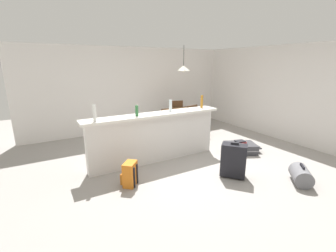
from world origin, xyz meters
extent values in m
cube|color=gray|center=(0.00, 0.00, -0.03)|extent=(13.00, 13.00, 0.05)
cube|color=silver|center=(0.00, 3.05, 1.25)|extent=(6.60, 0.10, 2.50)
cube|color=silver|center=(3.05, 0.30, 1.25)|extent=(0.10, 6.00, 2.50)
cube|color=silver|center=(-0.64, 0.45, 0.49)|extent=(2.80, 0.20, 0.99)
cube|color=white|center=(-0.64, 0.45, 1.01)|extent=(2.96, 0.40, 0.05)
cylinder|color=silver|center=(-1.85, 0.37, 1.18)|extent=(0.06, 0.06, 0.29)
cylinder|color=#2D6B38|center=(-1.04, 0.41, 1.14)|extent=(0.06, 0.06, 0.21)
cylinder|color=silver|center=(-0.25, 0.48, 1.16)|extent=(0.06, 0.06, 0.24)
cylinder|color=#9E661E|center=(0.59, 0.49, 1.18)|extent=(0.06, 0.06, 0.29)
cube|color=brown|center=(0.98, 1.78, 0.72)|extent=(1.10, 0.80, 0.04)
cylinder|color=brown|center=(0.49, 1.44, 0.35)|extent=(0.06, 0.06, 0.70)
cylinder|color=brown|center=(1.47, 1.44, 0.35)|extent=(0.06, 0.06, 0.70)
cylinder|color=brown|center=(0.49, 2.12, 0.35)|extent=(0.06, 0.06, 0.70)
cylinder|color=brown|center=(1.47, 2.12, 0.35)|extent=(0.06, 0.06, 0.70)
cube|color=#4C331E|center=(0.98, 1.17, 0.43)|extent=(0.48, 0.48, 0.04)
cube|color=#4C331E|center=(0.94, 1.34, 0.69)|extent=(0.40, 0.12, 0.48)
cylinder|color=#4C331E|center=(0.86, 0.98, 0.21)|extent=(0.04, 0.04, 0.41)
cylinder|color=#4C331E|center=(1.17, 1.05, 0.21)|extent=(0.04, 0.04, 0.41)
cylinder|color=#4C331E|center=(0.79, 1.29, 0.21)|extent=(0.04, 0.04, 0.41)
cylinder|color=#4C331E|center=(1.10, 1.36, 0.21)|extent=(0.04, 0.04, 0.41)
cube|color=#4C331E|center=(1.03, 2.40, 0.43)|extent=(0.49, 0.49, 0.04)
cube|color=#4C331E|center=(0.99, 2.23, 0.69)|extent=(0.40, 0.13, 0.48)
cylinder|color=#4C331E|center=(1.23, 2.52, 0.21)|extent=(0.04, 0.04, 0.41)
cylinder|color=#4C331E|center=(0.92, 2.60, 0.21)|extent=(0.04, 0.04, 0.41)
cylinder|color=#4C331E|center=(1.15, 2.21, 0.21)|extent=(0.04, 0.04, 0.41)
cylinder|color=#4C331E|center=(0.84, 2.29, 0.21)|extent=(0.04, 0.04, 0.41)
cylinder|color=black|center=(0.90, 1.74, 2.23)|extent=(0.01, 0.01, 0.55)
cone|color=white|center=(0.90, 1.74, 1.90)|extent=(0.34, 0.34, 0.14)
sphere|color=white|center=(0.90, 1.74, 1.82)|extent=(0.07, 0.07, 0.07)
cube|color=#38383D|center=(1.31, -0.11, 0.11)|extent=(0.82, 0.73, 0.22)
cube|color=gray|center=(1.31, -0.11, 0.11)|extent=(0.84, 0.74, 0.02)
cube|color=#2D2D33|center=(1.68, -0.29, 0.11)|extent=(0.20, 0.22, 0.02)
cube|color=black|center=(0.27, -0.91, 0.33)|extent=(0.47, 0.49, 0.60)
cylinder|color=black|center=(0.39, -1.05, 0.03)|extent=(0.06, 0.07, 0.06)
cylinder|color=black|center=(0.15, -0.76, 0.03)|extent=(0.06, 0.07, 0.06)
cube|color=#232328|center=(0.27, -0.91, 0.65)|extent=(0.12, 0.13, 0.04)
cube|color=orange|center=(-1.47, -0.26, 0.21)|extent=(0.32, 0.33, 0.42)
cube|color=#AB5918|center=(-1.56, -0.19, 0.14)|extent=(0.19, 0.20, 0.19)
cube|color=black|center=(-1.35, -0.28, 0.19)|extent=(0.04, 0.04, 0.36)
cube|color=black|center=(-1.45, -0.38, 0.19)|extent=(0.04, 0.04, 0.36)
cylinder|color=slate|center=(1.12, -1.67, 0.15)|extent=(0.55, 0.55, 0.30)
cube|color=black|center=(1.12, -1.67, 0.32)|extent=(0.16, 0.16, 0.04)
cube|color=#AD2D2D|center=(1.30, -0.12, 0.24)|extent=(0.24, 0.19, 0.04)
cube|color=black|center=(1.30, -0.09, 0.27)|extent=(0.25, 0.20, 0.03)
camera|label=1|loc=(-2.69, -3.68, 2.02)|focal=24.68mm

